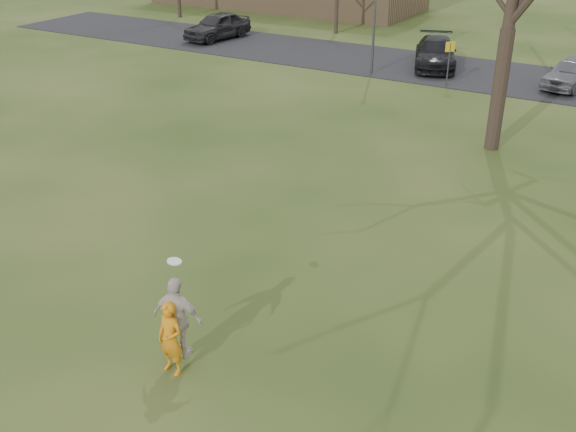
# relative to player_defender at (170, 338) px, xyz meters

# --- Properties ---
(ground) EXTENTS (120.00, 120.00, 0.00)m
(ground) POSITION_rel_player_defender_xyz_m (0.02, 0.40, -0.78)
(ground) COLOR #1E380F
(ground) RESTS_ON ground
(parking_strip) EXTENTS (62.00, 6.50, 0.04)m
(parking_strip) POSITION_rel_player_defender_xyz_m (0.02, 25.40, -0.76)
(parking_strip) COLOR black
(parking_strip) RESTS_ON ground
(player_defender) EXTENTS (0.60, 0.42, 1.56)m
(player_defender) POSITION_rel_player_defender_xyz_m (0.00, 0.00, 0.00)
(player_defender) COLOR orange
(player_defender) RESTS_ON ground
(car_0) EXTENTS (2.47, 4.76, 1.55)m
(car_0) POSITION_rel_player_defender_xyz_m (-17.27, 25.60, 0.03)
(car_0) COLOR #28272A
(car_0) RESTS_ON parking_strip
(car_3) EXTENTS (3.53, 5.30, 1.43)m
(car_3) POSITION_rel_player_defender_xyz_m (-3.68, 25.61, -0.03)
(car_3) COLOR black
(car_3) RESTS_ON parking_strip
(car_4) EXTENTS (2.34, 4.22, 1.36)m
(car_4) POSITION_rel_player_defender_xyz_m (2.96, 25.12, -0.06)
(car_4) COLOR slate
(car_4) RESTS_ON parking_strip
(catching_play) EXTENTS (1.09, 0.60, 2.22)m
(catching_play) POSITION_rel_player_defender_xyz_m (-0.01, 0.27, 0.30)
(catching_play) COLOR beige
(catching_play) RESTS_ON ground
(sign_yellow) EXTENTS (0.35, 0.35, 2.08)m
(sign_yellow) POSITION_rel_player_defender_xyz_m (-1.98, 22.40, 0.67)
(sign_yellow) COLOR #47474C
(sign_yellow) RESTS_ON ground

